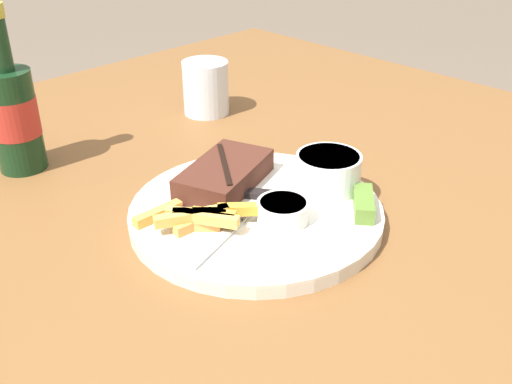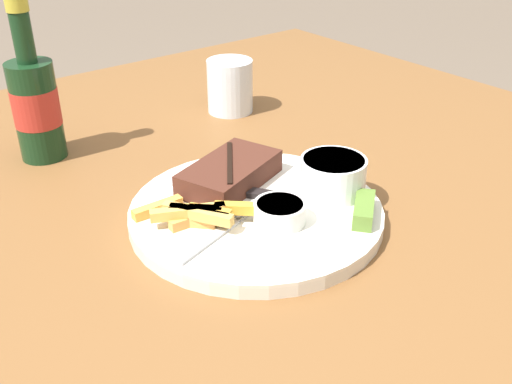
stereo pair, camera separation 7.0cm
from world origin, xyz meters
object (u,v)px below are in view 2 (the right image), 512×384
dipping_sauce_cup (278,212)px  steak_portion (230,173)px  pickle_spear (364,210)px  knife_utensil (235,191)px  drinking_glass (230,86)px  coleslaw_cup (333,174)px  dinner_plate (256,213)px  fork_utensil (215,236)px  beer_bottle (36,104)px

dipping_sauce_cup → steak_portion: bearing=83.2°
pickle_spear → knife_utensil: bearing=120.7°
drinking_glass → coleslaw_cup: bearing=-105.1°
dinner_plate → dipping_sauce_cup: size_ratio=5.03×
dinner_plate → drinking_glass: (0.19, 0.30, 0.04)m
fork_utensil → steak_portion: bearing=28.9°
steak_portion → coleslaw_cup: 0.13m
steak_portion → knife_utensil: bearing=-112.9°
beer_bottle → dinner_plate: bearing=-68.2°
coleslaw_cup → beer_bottle: 0.43m
coleslaw_cup → drinking_glass: bearing=74.9°
dipping_sauce_cup → beer_bottle: (-0.13, 0.37, 0.05)m
dipping_sauce_cup → pickle_spear: (0.08, -0.05, -0.00)m
dinner_plate → pickle_spear: (0.08, -0.10, 0.02)m
fork_utensil → beer_bottle: 0.36m
steak_portion → dipping_sauce_cup: 0.11m
dipping_sauce_cup → fork_utensil: (-0.07, 0.02, -0.01)m
coleslaw_cup → drinking_glass: 0.35m
coleslaw_cup → dipping_sauce_cup: size_ratio=1.35×
pickle_spear → fork_utensil: (-0.16, 0.07, -0.01)m
pickle_spear → fork_utensil: size_ratio=0.49×
steak_portion → coleslaw_cup: bearing=-48.6°
fork_utensil → beer_bottle: beer_bottle is taller
pickle_spear → steak_portion: bearing=113.9°
dipping_sauce_cup → fork_utensil: size_ratio=0.46×
drinking_glass → knife_utensil: bearing=-125.4°
knife_utensil → beer_bottle: bearing=-8.4°
pickle_spear → beer_bottle: beer_bottle is taller
knife_utensil → steak_portion: bearing=-56.0°
fork_utensil → drinking_glass: 0.42m
pickle_spear → drinking_glass: 0.41m
dipping_sauce_cup → pickle_spear: bearing=-31.9°
coleslaw_cup → knife_utensil: 0.12m
pickle_spear → drinking_glass: bearing=75.4°
dinner_plate → fork_utensil: (-0.08, -0.02, 0.01)m
dinner_plate → beer_bottle: beer_bottle is taller
dipping_sauce_cup → knife_utensil: size_ratio=0.41×
dinner_plate → beer_bottle: (-0.13, 0.33, 0.07)m
beer_bottle → pickle_spear: bearing=-63.3°
dipping_sauce_cup → pickle_spear: size_ratio=0.93×
beer_bottle → drinking_glass: bearing=-4.4°
dinner_plate → dipping_sauce_cup: dipping_sauce_cup is taller
dinner_plate → pickle_spear: bearing=-49.4°
fork_utensil → knife_utensil: bearing=23.6°
steak_portion → fork_utensil: size_ratio=1.16×
dinner_plate → drinking_glass: drinking_glass is taller
coleslaw_cup → drinking_glass: (0.09, 0.34, 0.00)m
coleslaw_cup → fork_utensil: bearing=177.4°
dinner_plate → steak_portion: size_ratio=1.98×
coleslaw_cup → fork_utensil: 0.17m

